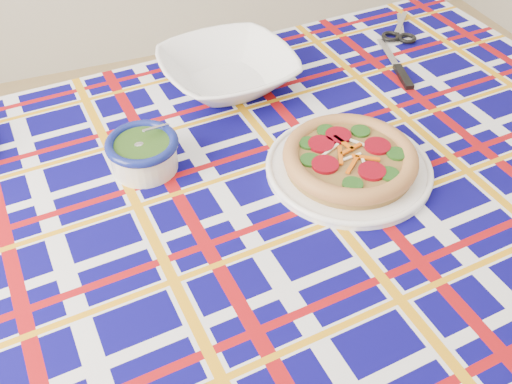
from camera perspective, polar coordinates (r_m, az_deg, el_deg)
name	(u,v)px	position (r m, az deg, el deg)	size (l,w,h in m)	color
floor	(309,354)	(1.88, 5.33, -15.81)	(4.00, 4.00, 0.00)	tan
dining_table	(260,215)	(1.20, 0.44, -2.28)	(1.85, 1.26, 0.82)	brown
tablecloth	(260,205)	(1.18, 0.45, -1.35)	(1.79, 1.13, 0.12)	#080557
main_focaccia_plate	(350,158)	(1.17, 9.37, 3.36)	(0.35, 0.35, 0.07)	olive
pesto_bowl	(143,151)	(1.18, -11.23, 4.06)	(0.15, 0.15, 0.09)	#1C3A10
serving_bowl	(228,71)	(1.42, -2.83, 12.03)	(0.32, 0.32, 0.08)	white
table_knife	(389,53)	(1.60, 13.18, 13.34)	(0.27, 0.02, 0.01)	silver
kitchen_scissors	(401,24)	(1.75, 14.27, 16.01)	(0.21, 0.10, 0.02)	silver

